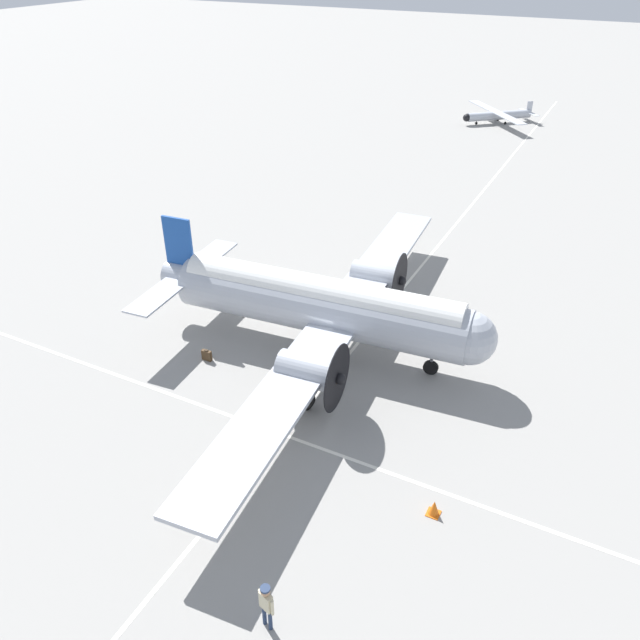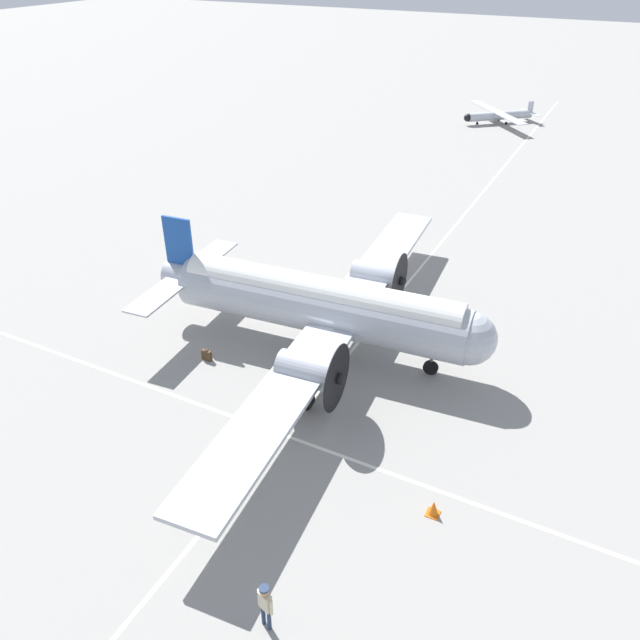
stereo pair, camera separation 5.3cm
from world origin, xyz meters
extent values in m
plane|color=gray|center=(0.00, 0.00, 0.00)|extent=(300.00, 300.00, 0.00)
cube|color=silver|center=(0.00, 6.22, 0.00)|extent=(120.00, 0.16, 0.01)
cube|color=silver|center=(-1.48, 0.00, 0.00)|extent=(0.16, 120.00, 0.01)
cylinder|color=#ADB2BC|center=(0.00, 0.00, 2.34)|extent=(14.23, 3.64, 2.48)
cylinder|color=white|center=(0.00, 0.00, 3.03)|extent=(13.48, 2.84, 1.74)
sphere|color=#ADB2BC|center=(-7.01, -0.58, 2.34)|extent=(2.36, 2.36, 2.36)
cylinder|color=#ADB2BC|center=(7.01, 0.58, 2.47)|extent=(2.85, 1.59, 1.37)
cube|color=#194799|center=(7.52, 0.63, 4.21)|extent=(1.55, 0.27, 2.86)
cube|color=#ADB2BC|center=(7.35, 0.61, 2.59)|extent=(2.07, 8.54, 0.10)
cube|color=#ADB2BC|center=(-1.03, -0.09, 2.03)|extent=(4.42, 26.51, 0.20)
cylinder|color=#ADB2BC|center=(-0.89, -4.58, 2.05)|extent=(2.51, 1.56, 1.37)
cylinder|color=black|center=(-2.21, -4.69, 2.05)|extent=(0.28, 2.86, 2.87)
sphere|color=black|center=(-2.33, -4.70, 2.05)|extent=(0.48, 0.48, 0.48)
cylinder|color=#ADB2BC|center=(-1.64, 4.37, 2.05)|extent=(2.51, 1.56, 1.37)
cylinder|color=black|center=(-2.95, 4.26, 2.05)|extent=(0.28, 2.86, 2.87)
sphere|color=black|center=(-3.07, 4.25, 2.05)|extent=(0.48, 0.48, 0.48)
cylinder|color=#4C4C51|center=(-0.65, -4.56, 1.03)|extent=(0.18, 0.18, 0.96)
cylinder|color=black|center=(-0.65, -4.56, 0.55)|extent=(1.12, 0.39, 1.10)
cylinder|color=#4C4C51|center=(-1.40, 4.39, 1.03)|extent=(0.18, 0.18, 0.96)
cylinder|color=black|center=(-1.40, 4.39, 0.55)|extent=(1.12, 0.39, 1.10)
cylinder|color=#4C4C51|center=(-5.47, -0.46, 0.79)|extent=(0.14, 0.14, 0.87)
cylinder|color=black|center=(-5.47, -0.46, 0.35)|extent=(0.71, 0.24, 0.70)
cylinder|color=navy|center=(-5.08, 13.49, 0.42)|extent=(0.12, 0.12, 0.85)
cylinder|color=navy|center=(-5.32, 13.56, 0.42)|extent=(0.12, 0.12, 0.85)
cube|color=beige|center=(-5.20, 13.52, 1.17)|extent=(0.44, 0.30, 0.64)
sphere|color=tan|center=(-5.20, 13.52, 1.63)|extent=(0.28, 0.28, 0.28)
cylinder|color=beige|center=(-4.96, 13.46, 1.13)|extent=(0.10, 0.10, 0.60)
cylinder|color=beige|center=(-5.44, 13.59, 1.13)|extent=(0.10, 0.10, 0.60)
cube|color=black|center=(-5.23, 13.43, 1.24)|extent=(0.05, 0.02, 0.41)
cylinder|color=navy|center=(-5.20, 13.52, 1.75)|extent=(0.37, 0.37, 0.07)
cube|color=#47331E|center=(4.33, 3.33, 0.26)|extent=(0.49, 0.19, 0.52)
cube|color=#312315|center=(4.33, 3.33, 0.55)|extent=(0.18, 0.13, 0.02)
cylinder|color=#B7BCC6|center=(2.46, -46.74, 0.79)|extent=(5.95, 5.43, 0.88)
sphere|color=black|center=(5.26, -44.24, 0.79)|extent=(0.79, 0.79, 0.79)
cube|color=#B7BCC6|center=(2.75, -46.47, 1.18)|extent=(8.00, 8.79, 0.08)
cube|color=#B7BCC6|center=(-0.17, -49.07, 1.49)|extent=(0.52, 0.47, 1.14)
cube|color=#B7BCC6|center=(-0.17, -49.07, 0.92)|extent=(2.75, 3.00, 0.04)
cylinder|color=black|center=(4.36, -45.04, 0.14)|extent=(0.26, 0.25, 0.28)
cylinder|color=#4C4C51|center=(4.36, -45.04, 0.24)|extent=(0.06, 0.06, 0.21)
cylinder|color=black|center=(1.63, -46.40, 0.14)|extent=(0.26, 0.25, 0.28)
cylinder|color=#4C4C51|center=(1.63, -46.40, 0.24)|extent=(0.06, 0.06, 0.21)
cylinder|color=black|center=(2.69, -47.60, 0.14)|extent=(0.26, 0.25, 0.28)
cylinder|color=#4C4C51|center=(2.69, -47.60, 0.24)|extent=(0.06, 0.06, 0.21)
cube|color=orange|center=(-8.20, 7.33, 0.01)|extent=(0.46, 0.46, 0.03)
cone|color=orange|center=(-8.20, 7.33, 0.30)|extent=(0.39, 0.39, 0.61)
camera|label=1|loc=(-11.47, 22.43, 17.25)|focal=35.00mm
camera|label=2|loc=(-11.52, 22.41, 17.25)|focal=35.00mm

